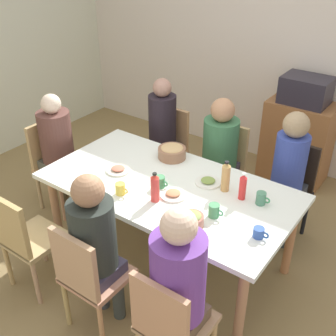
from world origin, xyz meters
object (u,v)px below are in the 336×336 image
object	(u,v)px
bottle_2	(226,177)
person_0	(95,241)
person_3	(179,283)
chair_6	(167,146)
person_1	(58,144)
plate_1	(208,182)
chair_4	(25,237)
chair_0	(88,275)
chair_5	(289,186)
bowl_0	(192,220)
chair_1	(54,160)
cup_2	(160,182)
cup_3	(259,233)
cup_0	(121,189)
chair_3	(170,324)
bottle_1	(243,187)
person_5	(288,168)
bottle_0	(155,188)
chair_2	(223,164)
person_6	(162,129)
microwave	(306,90)
cup_1	(261,198)
person_2	(220,147)
bowl_1	(172,152)
cup_4	(214,211)
plate_2	(118,170)
plate_0	(173,194)
dining_table	(168,192)

from	to	relation	value
bottle_2	person_0	bearing A→B (deg)	-111.72
person_3	chair_6	world-z (taller)	person_3
person_1	plate_1	world-z (taller)	person_1
chair_4	chair_0	bearing A→B (deg)	0.00
chair_5	bowl_0	size ratio (longest dim) A/B	5.45
chair_1	cup_2	bearing A→B (deg)	-2.71
cup_3	person_3	bearing A→B (deg)	-106.08
cup_0	chair_3	bearing A→B (deg)	-33.79
bottle_1	bottle_2	world-z (taller)	bottle_2
person_5	bottle_0	size ratio (longest dim) A/B	5.26
chair_2	bottle_1	world-z (taller)	bottle_1
person_6	microwave	size ratio (longest dim) A/B	2.63
cup_1	chair_6	bearing A→B (deg)	152.26
person_0	bottle_2	bearing A→B (deg)	68.28
chair_4	cup_0	xyz separation A→B (m)	(0.45, 0.59, 0.29)
chair_5	cup_1	distance (m)	0.78
bowl_0	microwave	world-z (taller)	microwave
chair_0	person_2	distance (m)	1.74
person_3	microwave	bearing A→B (deg)	96.34
bowl_1	bottle_0	bearing A→B (deg)	-65.50
plate_1	cup_4	bearing A→B (deg)	-53.34
bottle_0	plate_1	bearing A→B (deg)	65.66
person_6	bowl_0	xyz separation A→B (m)	(1.10, -1.15, 0.07)
chair_0	bowl_0	world-z (taller)	chair_0
bowl_0	cup_0	xyz separation A→B (m)	(-0.65, 0.01, -0.01)
person_3	cup_4	xyz separation A→B (m)	(-0.16, 0.67, 0.03)
person_5	cup_4	bearing A→B (deg)	-99.65
person_1	bottle_2	world-z (taller)	person_1
plate_2	bottle_0	xyz separation A→B (m)	(0.50, -0.15, 0.10)
bowl_1	bottle_0	distance (m)	0.66
plate_2	cup_1	bearing A→B (deg)	12.82
person_6	plate_1	distance (m)	1.10
bottle_0	chair_3	bearing A→B (deg)	-47.52
plate_0	plate_2	world-z (taller)	same
plate_1	cup_0	xyz separation A→B (m)	(-0.46, -0.52, 0.03)
person_5	cup_4	world-z (taller)	person_5
plate_1	person_2	bearing A→B (deg)	111.76
cup_2	microwave	xyz separation A→B (m)	(0.39, 1.99, 0.24)
chair_4	chair_5	world-z (taller)	same
chair_6	bottle_0	size ratio (longest dim) A/B	3.79
chair_0	cup_1	world-z (taller)	chair_0
chair_3	plate_2	distance (m)	1.42
cup_3	plate_1	bearing A→B (deg)	149.00
dining_table	chair_1	xyz separation A→B (m)	(-1.38, 0.00, -0.17)
dining_table	microwave	size ratio (longest dim) A/B	4.17
cup_2	cup_4	bearing A→B (deg)	-8.74
chair_1	bottle_0	world-z (taller)	bottle_0
chair_4	cup_1	world-z (taller)	chair_4
person_1	plate_0	distance (m)	1.42
bowl_1	cup_1	distance (m)	0.95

